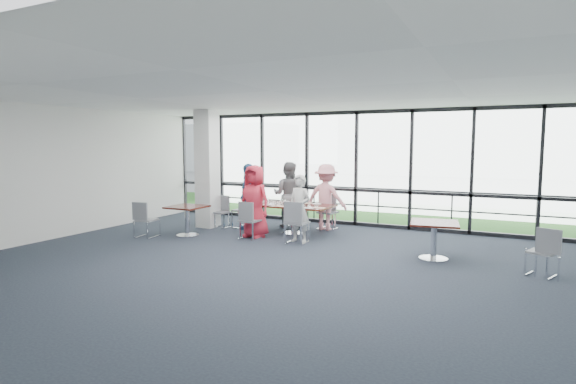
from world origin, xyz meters
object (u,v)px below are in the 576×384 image
at_px(side_table_right, 434,228).
at_px(diner_near_left, 255,201).
at_px(main_table, 293,209).
at_px(diner_end, 249,196).
at_px(structural_column, 207,169).
at_px(chair_main_fl, 297,210).
at_px(chair_spare_lb, 222,212).
at_px(chair_main_nr, 297,223).
at_px(chair_main_end, 244,210).
at_px(diner_near_right, 299,209).
at_px(diner_far_left, 288,195).
at_px(chair_main_nl, 250,221).
at_px(side_table_left, 187,211).
at_px(chair_main_fr, 328,212).
at_px(diner_far_right, 326,197).
at_px(chair_spare_la, 147,220).
at_px(chair_spare_r, 542,252).

relative_size(side_table_right, diner_near_left, 0.58).
bearing_deg(main_table, diner_end, 179.52).
relative_size(structural_column, chair_main_fl, 3.70).
height_order(structural_column, chair_spare_lb, structural_column).
xyz_separation_m(chair_main_nr, chair_main_end, (-2.13, 1.14, 0.01)).
distance_m(main_table, diner_near_right, 1.04).
bearing_deg(chair_main_nr, structural_column, 164.16).
bearing_deg(chair_main_end, diner_near_left, 48.73).
xyz_separation_m(main_table, chair_main_fl, (-0.38, 1.08, -0.20)).
bearing_deg(structural_column, diner_far_left, 25.59).
xyz_separation_m(diner_far_left, diner_end, (-0.81, -0.75, -0.01)).
bearing_deg(diner_far_left, chair_main_nl, 76.99).
bearing_deg(side_table_left, chair_spare_lb, 84.55).
relative_size(structural_column, side_table_left, 3.75).
bearing_deg(chair_main_fr, chair_main_nl, 67.55).
height_order(main_table, side_table_left, same).
bearing_deg(chair_main_nl, chair_main_end, 131.53).
height_order(structural_column, diner_far_right, structural_column).
bearing_deg(main_table, chair_main_fl, 111.70).
relative_size(main_table, diner_near_right, 1.29).
relative_size(chair_main_nr, chair_spare_la, 1.11).
bearing_deg(chair_spare_la, chair_main_fl, 39.43).
height_order(diner_near_right, chair_main_nl, diner_near_right).
xyz_separation_m(side_table_right, diner_far_right, (-3.04, 1.97, 0.24)).
bearing_deg(diner_end, chair_spare_la, -48.65).
distance_m(diner_near_right, diner_end, 2.11).
bearing_deg(diner_far_left, side_table_left, 43.19).
distance_m(side_table_left, diner_far_right, 3.62).
xyz_separation_m(diner_near_right, diner_far_left, (-1.09, 1.67, 0.11)).
relative_size(diner_far_right, chair_spare_lb, 2.08).
bearing_deg(side_table_left, chair_main_nl, 12.88).
height_order(diner_near_left, chair_main_nr, diner_near_left).
relative_size(chair_main_fr, chair_spare_r, 1.09).
height_order(diner_far_left, chair_main_nl, diner_far_left).
height_order(structural_column, diner_end, structural_column).
relative_size(side_table_left, chair_main_nr, 0.89).
xyz_separation_m(side_table_right, chair_main_fr, (-3.04, 2.08, -0.18)).
distance_m(structural_column, diner_far_right, 3.34).
distance_m(diner_far_left, chair_main_nr, 2.16).
distance_m(side_table_right, chair_main_end, 5.32).
height_order(structural_column, diner_near_left, structural_column).
xyz_separation_m(structural_column, chair_main_fr, (3.11, 1.09, -1.14)).
height_order(chair_main_nl, chair_main_nr, chair_main_nr).
bearing_deg(diner_far_right, structural_column, 22.29).
bearing_deg(chair_main_fl, main_table, 106.04).
bearing_deg(structural_column, chair_main_nl, -25.59).
xyz_separation_m(main_table, diner_far_left, (-0.53, 0.81, 0.27)).
bearing_deg(chair_main_fl, diner_far_left, 57.69).
xyz_separation_m(side_table_left, diner_near_left, (1.59, 0.61, 0.26)).
xyz_separation_m(chair_main_nl, chair_spare_lb, (-1.47, 0.95, -0.03)).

